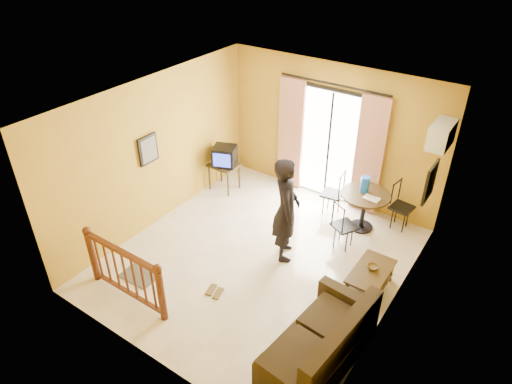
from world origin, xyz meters
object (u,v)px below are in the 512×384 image
Objects in this scene: dining_table at (365,201)px; coffee_table at (370,277)px; television at (225,156)px; sofa at (322,346)px; standing_person at (286,210)px.

dining_table reaches higher than coffee_table.
dining_table is at bearing 117.29° from coffee_table.
television reaches higher than coffee_table.
standing_person is at bearing 139.33° from sofa.
television reaches higher than dining_table.
television reaches higher than sofa.
television is at bearing 163.11° from coffee_table.
sofa is at bearing -76.08° from dining_table.
sofa is (0.01, -1.64, 0.05)m from coffee_table.
dining_table is 1.70m from coffee_table.
television is 0.62× the size of coffee_table.
coffee_table is 1.64m from sofa.
dining_table is (2.95, 0.36, -0.21)m from television.
dining_table is at bearing -14.57° from television.
coffee_table is (0.77, -1.49, -0.32)m from dining_table.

